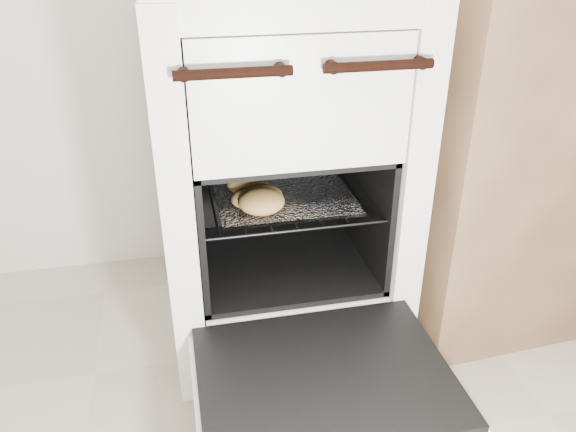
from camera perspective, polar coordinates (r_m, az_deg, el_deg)
The scene contains 6 objects.
stove at distance 1.39m, azimuth -1.18°, elevation 4.24°, with size 0.56×0.62×0.86m.
oven_door at distance 1.13m, azimuth 3.72°, elevation -16.21°, with size 0.50×0.39×0.04m.
oven_rack at distance 1.35m, azimuth -0.67°, elevation 2.31°, with size 0.41×0.39×0.01m.
foil_sheet at distance 1.33m, azimuth -0.51°, elevation 2.19°, with size 0.32×0.28×0.01m, color white.
baked_rolls at distance 1.26m, azimuth -3.28°, elevation 2.07°, with size 0.15×0.24×0.05m.
counter at distance 1.72m, azimuth 25.39°, elevation 8.15°, with size 0.95×0.63×0.95m, color brown.
Camera 1 is at (-0.09, -0.07, 0.97)m, focal length 35.00 mm.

